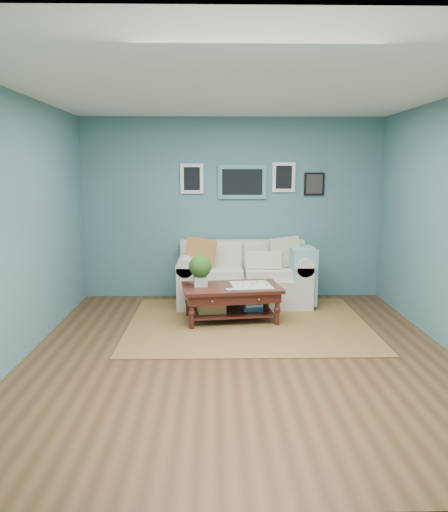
{
  "coord_description": "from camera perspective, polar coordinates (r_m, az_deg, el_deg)",
  "views": [
    {
      "loc": [
        -0.28,
        -5.03,
        1.92
      ],
      "look_at": [
        -0.15,
        1.0,
        0.88
      ],
      "focal_mm": 35.0,
      "sensor_mm": 36.0,
      "label": 1
    }
  ],
  "objects": [
    {
      "name": "area_rug",
      "position": [
        6.39,
        2.74,
        -7.7
      ],
      "size": [
        3.0,
        2.4,
        0.01
      ],
      "primitive_type": "cube",
      "color": "brown",
      "rests_on": "ground"
    },
    {
      "name": "coffee_table",
      "position": [
        6.4,
        0.25,
        -4.14
      ],
      "size": [
        1.32,
        0.87,
        0.87
      ],
      "rotation": [
        0.0,
        0.0,
        0.12
      ],
      "color": "#39170F",
      "rests_on": "ground"
    },
    {
      "name": "loveseat",
      "position": [
        7.24,
        2.9,
        -2.34
      ],
      "size": [
        1.94,
        0.88,
        1.0
      ],
      "color": "beige",
      "rests_on": "ground"
    },
    {
      "name": "room_shell",
      "position": [
        5.13,
        2.0,
        3.46
      ],
      "size": [
        5.0,
        5.02,
        2.7
      ],
      "color": "brown",
      "rests_on": "ground"
    }
  ]
}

